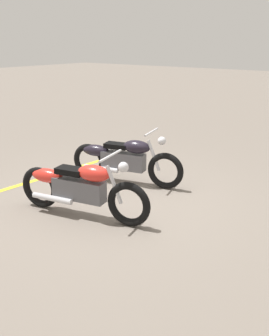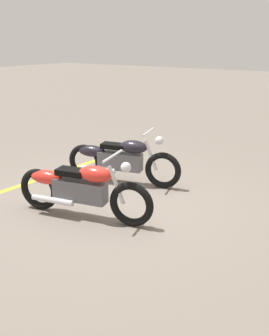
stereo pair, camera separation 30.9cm
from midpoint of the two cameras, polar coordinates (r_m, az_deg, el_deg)
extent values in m
plane|color=slate|center=(6.46, -4.67, -4.77)|extent=(60.00, 60.00, 0.00)
torus|color=black|center=(5.45, -2.11, -5.46)|extent=(0.68, 0.25, 0.67)
torus|color=black|center=(6.20, -15.44, -3.10)|extent=(0.68, 0.25, 0.67)
cube|color=#59595E|center=(5.78, -9.69, -3.38)|extent=(0.87, 0.40, 0.32)
ellipsoid|color=red|center=(5.54, -7.46, -0.91)|extent=(0.57, 0.39, 0.24)
ellipsoid|color=red|center=(6.03, -14.40, -1.33)|extent=(0.60, 0.36, 0.22)
cube|color=black|center=(5.75, -10.94, -0.59)|extent=(0.48, 0.33, 0.09)
cylinder|color=silver|center=(5.44, -4.36, -2.57)|extent=(0.27, 0.11, 0.56)
cylinder|color=silver|center=(5.32, -4.95, 1.76)|extent=(0.17, 0.61, 0.04)
sphere|color=silver|center=(5.28, -2.97, 0.08)|extent=(0.15, 0.15, 0.15)
cylinder|color=silver|center=(5.94, -13.62, -4.70)|extent=(0.70, 0.24, 0.09)
torus|color=black|center=(6.85, 2.98, -0.36)|extent=(0.68, 0.27, 0.67)
torus|color=black|center=(7.43, -8.60, 0.97)|extent=(0.68, 0.27, 0.67)
cube|color=#59595E|center=(7.09, -3.43, 1.03)|extent=(0.87, 0.42, 0.32)
ellipsoid|color=black|center=(6.91, -1.41, 3.17)|extent=(0.57, 0.40, 0.24)
ellipsoid|color=black|center=(7.29, -7.57, 2.53)|extent=(0.60, 0.37, 0.22)
cube|color=black|center=(7.07, -4.44, 3.30)|extent=(0.49, 0.34, 0.09)
cylinder|color=silver|center=(6.84, 1.17, 1.92)|extent=(0.27, 0.12, 0.56)
cylinder|color=silver|center=(6.74, 0.79, 5.42)|extent=(0.19, 0.61, 0.04)
sphere|color=silver|center=(6.72, 2.40, 4.12)|extent=(0.15, 0.15, 0.15)
cylinder|color=silver|center=(7.19, -6.78, -0.19)|extent=(0.70, 0.26, 0.09)
cube|color=yellow|center=(7.77, -13.73, -1.16)|extent=(0.37, 3.20, 0.01)
camera|label=1|loc=(0.15, 88.52, 0.50)|focal=40.80mm
camera|label=2|loc=(0.15, -91.48, -0.50)|focal=40.80mm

